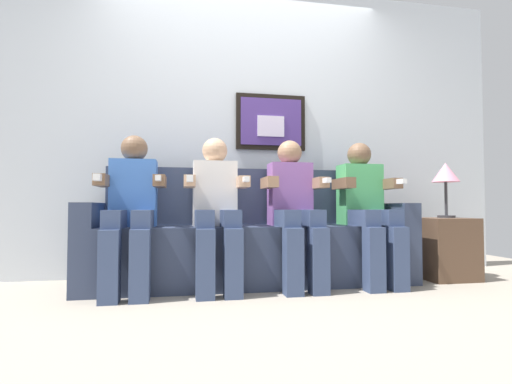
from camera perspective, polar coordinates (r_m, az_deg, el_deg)
The scene contains 9 objects.
ground_plane at distance 2.75m, azimuth 0.60°, elevation -14.61°, with size 6.35×6.35×0.00m, color #9E9384.
back_wall_assembly at distance 3.51m, azimuth -1.79°, elevation 9.46°, with size 4.89×0.10×2.60m.
couch at distance 3.02m, azimuth -0.63°, elevation -7.50°, with size 2.49×0.58×0.90m.
person_leftmost at distance 2.81m, azimuth -17.87°, elevation -1.79°, with size 0.46×0.56×1.11m.
person_left_center at distance 2.80m, azimuth -5.92°, elevation -1.89°, with size 0.46×0.56×1.11m.
person_right_center at distance 2.91m, azimuth 5.64°, elevation -1.91°, with size 0.46×0.56×1.11m.
person_rightmost at distance 3.13m, azimuth 15.99°, elevation -1.85°, with size 0.46×0.56×1.11m.
side_table_right at distance 3.57m, azimuth 26.00°, elevation -7.46°, with size 0.40×0.40×0.50m.
table_lamp at distance 3.61m, azimuth 26.14°, elevation 2.26°, with size 0.22×0.22×0.46m.
Camera 1 is at (-0.53, -2.63, 0.59)m, focal length 27.16 mm.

